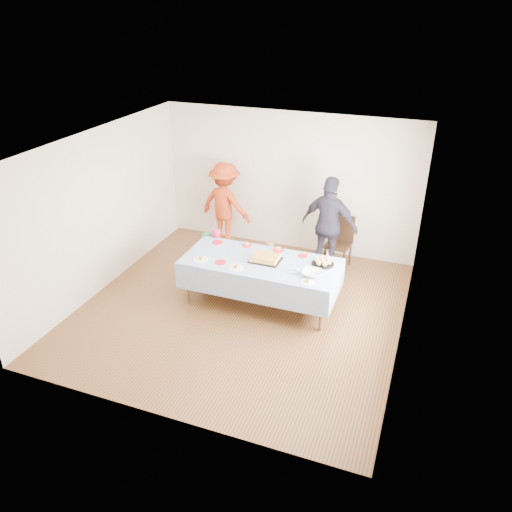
# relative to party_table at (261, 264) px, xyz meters

# --- Properties ---
(ground) EXTENTS (5.00, 5.00, 0.00)m
(ground) POSITION_rel_party_table_xyz_m (-0.23, -0.30, -0.72)
(ground) COLOR #4D2D16
(ground) RESTS_ON ground
(room_walls) EXTENTS (5.04, 5.04, 2.72)m
(room_walls) POSITION_rel_party_table_xyz_m (-0.17, -0.29, 1.05)
(room_walls) COLOR beige
(room_walls) RESTS_ON ground
(party_table) EXTENTS (2.50, 1.10, 0.78)m
(party_table) POSITION_rel_party_table_xyz_m (0.00, 0.00, 0.00)
(party_table) COLOR brown
(party_table) RESTS_ON ground
(birthday_cake) EXTENTS (0.48, 0.37, 0.09)m
(birthday_cake) POSITION_rel_party_table_xyz_m (0.07, 0.04, 0.10)
(birthday_cake) COLOR black
(birthday_cake) RESTS_ON party_table
(rolls_tray) EXTENTS (0.35, 0.35, 0.11)m
(rolls_tray) POSITION_rel_party_table_xyz_m (0.95, 0.23, 0.10)
(rolls_tray) COLOR black
(rolls_tray) RESTS_ON party_table
(punch_bowl) EXTENTS (0.30, 0.30, 0.07)m
(punch_bowl) POSITION_rel_party_table_xyz_m (0.88, -0.17, 0.09)
(punch_bowl) COLOR silver
(punch_bowl) RESTS_ON party_table
(party_hat) EXTENTS (0.09, 0.09, 0.15)m
(party_hat) POSITION_rel_party_table_xyz_m (0.98, 0.42, 0.13)
(party_hat) COLOR white
(party_hat) RESTS_ON party_table
(fork_pile) EXTENTS (0.24, 0.18, 0.07)m
(fork_pile) POSITION_rel_party_table_xyz_m (0.65, -0.17, 0.09)
(fork_pile) COLOR white
(fork_pile) RESTS_ON party_table
(plate_red_far_a) EXTENTS (0.17, 0.17, 0.01)m
(plate_red_far_a) POSITION_rel_party_table_xyz_m (-0.92, 0.37, 0.06)
(plate_red_far_a) COLOR red
(plate_red_far_a) RESTS_ON party_table
(plate_red_far_b) EXTENTS (0.16, 0.16, 0.01)m
(plate_red_far_b) POSITION_rel_party_table_xyz_m (-0.40, 0.43, 0.06)
(plate_red_far_b) COLOR red
(plate_red_far_b) RESTS_ON party_table
(plate_red_far_c) EXTENTS (0.19, 0.19, 0.01)m
(plate_red_far_c) POSITION_rel_party_table_xyz_m (0.15, 0.45, 0.06)
(plate_red_far_c) COLOR red
(plate_red_far_c) RESTS_ON party_table
(plate_red_far_d) EXTENTS (0.16, 0.16, 0.01)m
(plate_red_far_d) POSITION_rel_party_table_xyz_m (0.58, 0.40, 0.06)
(plate_red_far_d) COLOR red
(plate_red_far_d) RESTS_ON party_table
(plate_red_near) EXTENTS (0.17, 0.17, 0.01)m
(plate_red_near) POSITION_rel_party_table_xyz_m (-0.57, -0.28, 0.06)
(plate_red_near) COLOR red
(plate_red_near) RESTS_ON party_table
(plate_white_left) EXTENTS (0.24, 0.24, 0.01)m
(plate_white_left) POSITION_rel_party_table_xyz_m (-0.90, -0.31, 0.06)
(plate_white_left) COLOR white
(plate_white_left) RESTS_ON party_table
(plate_white_mid) EXTENTS (0.24, 0.24, 0.01)m
(plate_white_mid) POSITION_rel_party_table_xyz_m (-0.27, -0.36, 0.06)
(plate_white_mid) COLOR white
(plate_white_mid) RESTS_ON party_table
(plate_white_right) EXTENTS (0.21, 0.21, 0.01)m
(plate_white_right) POSITION_rel_party_table_xyz_m (0.87, -0.40, 0.06)
(plate_white_right) COLOR white
(plate_white_right) RESTS_ON party_table
(dining_chair) EXTENTS (0.48, 0.48, 0.99)m
(dining_chair) POSITION_rel_party_table_xyz_m (0.93, 1.74, -0.18)
(dining_chair) COLOR black
(dining_chair) RESTS_ON ground
(toddler_left) EXTENTS (0.38, 0.30, 0.92)m
(toddler_left) POSITION_rel_party_table_xyz_m (-1.04, 0.60, -0.26)
(toddler_left) COLOR #DB1B47
(toddler_left) RESTS_ON ground
(toddler_mid) EXTENTS (0.45, 0.35, 0.82)m
(toddler_mid) POSITION_rel_party_table_xyz_m (-1.25, 0.60, -0.32)
(toddler_mid) COLOR #25703A
(toddler_mid) RESTS_ON ground
(toddler_right) EXTENTS (0.39, 0.31, 0.75)m
(toddler_right) POSITION_rel_party_table_xyz_m (-0.12, 0.75, -0.35)
(toddler_right) COLOR tan
(toddler_right) RESTS_ON ground
(adult_left) EXTENTS (1.19, 0.82, 1.69)m
(adult_left) POSITION_rel_party_table_xyz_m (-1.45, 1.90, 0.12)
(adult_left) COLOR #B63716
(adult_left) RESTS_ON ground
(adult_right) EXTENTS (1.12, 0.64, 1.80)m
(adult_right) POSITION_rel_party_table_xyz_m (0.76, 1.47, 0.18)
(adult_right) COLOR #2C2736
(adult_right) RESTS_ON ground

